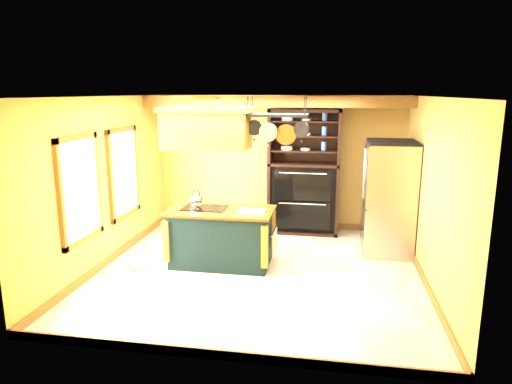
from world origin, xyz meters
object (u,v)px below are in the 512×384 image
(pot_rack, at_px, (278,121))
(refrigerator, at_px, (388,200))
(kitchen_island, at_px, (221,236))
(hutch, at_px, (304,186))
(range_hood, at_px, (207,127))

(pot_rack, xyz_separation_m, refrigerator, (1.82, 1.07, -1.40))
(kitchen_island, bearing_deg, hutch, 59.51)
(range_hood, distance_m, hutch, 2.79)
(pot_rack, relative_size, hutch, 0.40)
(range_hood, distance_m, refrigerator, 3.37)
(range_hood, height_order, pot_rack, same)
(pot_rack, distance_m, refrigerator, 2.53)
(refrigerator, height_order, hutch, hutch)
(range_hood, xyz_separation_m, pot_rack, (1.10, 0.00, 0.09))
(refrigerator, bearing_deg, kitchen_island, -158.46)
(kitchen_island, xyz_separation_m, pot_rack, (0.91, 0.00, 1.86))
(refrigerator, bearing_deg, pot_rack, -149.44)
(range_hood, bearing_deg, pot_rack, 0.13)
(hutch, bearing_deg, kitchen_island, -120.55)
(kitchen_island, relative_size, pot_rack, 1.73)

